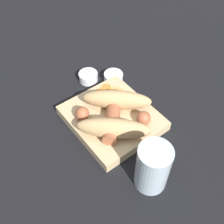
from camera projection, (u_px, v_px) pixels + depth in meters
ground_plane at (112, 121)px, 0.69m from camera, size 3.00×3.00×0.00m
food_tray at (112, 118)px, 0.68m from camera, size 0.21×0.19×0.03m
bread_roll at (115, 113)px, 0.64m from camera, size 0.21×0.21×0.05m
sausage at (113, 116)px, 0.65m from camera, size 0.13×0.14×0.03m
pickled_veggies at (109, 92)px, 0.72m from camera, size 0.06×0.07×0.00m
condiment_cup_near at (113, 78)px, 0.77m from camera, size 0.05×0.05×0.02m
condiment_cup_far at (88, 77)px, 0.78m from camera, size 0.05×0.05×0.02m
drink_glass at (153, 167)px, 0.54m from camera, size 0.07×0.07×0.11m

